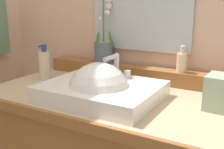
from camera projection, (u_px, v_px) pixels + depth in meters
back_ledge at (141, 74)px, 1.47m from camera, size 1.14×0.09×0.07m
sink_basin at (100, 93)px, 1.19m from camera, size 0.49×0.39×0.29m
soap_bar at (89, 72)px, 1.34m from camera, size 0.07×0.04×0.02m
potted_plant at (104, 47)px, 1.55m from camera, size 0.11×0.11×0.36m
soap_dispenser at (182, 62)px, 1.34m from camera, size 0.05×0.05×0.13m
lotion_bottle at (45, 65)px, 1.49m from camera, size 0.06×0.06×0.19m
tissue_box at (224, 93)px, 1.06m from camera, size 0.14×0.14×0.14m
mirror at (140, 6)px, 1.45m from camera, size 0.56×0.02×0.46m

